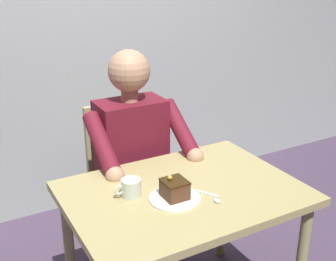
{
  "coord_description": "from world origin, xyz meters",
  "views": [
    {
      "loc": [
        0.86,
        1.41,
        1.63
      ],
      "look_at": [
        0.02,
        -0.1,
        0.96
      ],
      "focal_mm": 45.66,
      "sensor_mm": 36.0,
      "label": 1
    }
  ],
  "objects_px": {
    "dessert_spoon": "(213,197)",
    "cake_slice": "(175,189)",
    "chair": "(126,174)",
    "coffee_cup": "(131,187)",
    "seated_person": "(138,161)",
    "dining_table": "(183,207)"
  },
  "relations": [
    {
      "from": "dessert_spoon",
      "to": "cake_slice",
      "type": "bearing_deg",
      "value": -26.04
    },
    {
      "from": "chair",
      "to": "coffee_cup",
      "type": "height_order",
      "value": "chair"
    },
    {
      "from": "seated_person",
      "to": "cake_slice",
      "type": "xyz_separation_m",
      "value": [
        0.08,
        0.53,
        0.11
      ]
    },
    {
      "from": "dining_table",
      "to": "cake_slice",
      "type": "relative_size",
      "value": 9.79
    },
    {
      "from": "cake_slice",
      "to": "dining_table",
      "type": "bearing_deg",
      "value": -145.17
    },
    {
      "from": "seated_person",
      "to": "coffee_cup",
      "type": "bearing_deg",
      "value": 61.35
    },
    {
      "from": "dining_table",
      "to": "chair",
      "type": "relative_size",
      "value": 1.13
    },
    {
      "from": "dessert_spoon",
      "to": "dining_table",
      "type": "bearing_deg",
      "value": -60.66
    },
    {
      "from": "dining_table",
      "to": "dessert_spoon",
      "type": "height_order",
      "value": "dessert_spoon"
    },
    {
      "from": "coffee_cup",
      "to": "dessert_spoon",
      "type": "bearing_deg",
      "value": 147.54
    },
    {
      "from": "dining_table",
      "to": "cake_slice",
      "type": "xyz_separation_m",
      "value": [
        0.08,
        0.05,
        0.14
      ]
    },
    {
      "from": "seated_person",
      "to": "dessert_spoon",
      "type": "relative_size",
      "value": 8.94
    },
    {
      "from": "cake_slice",
      "to": "coffee_cup",
      "type": "relative_size",
      "value": 0.86
    },
    {
      "from": "chair",
      "to": "cake_slice",
      "type": "distance_m",
      "value": 0.75
    },
    {
      "from": "chair",
      "to": "seated_person",
      "type": "xyz_separation_m",
      "value": [
        -0.0,
        0.17,
        0.15
      ]
    },
    {
      "from": "coffee_cup",
      "to": "dining_table",
      "type": "bearing_deg",
      "value": 164.23
    },
    {
      "from": "dessert_spoon",
      "to": "coffee_cup",
      "type": "bearing_deg",
      "value": -32.46
    },
    {
      "from": "dining_table",
      "to": "cake_slice",
      "type": "bearing_deg",
      "value": 34.83
    },
    {
      "from": "seated_person",
      "to": "coffee_cup",
      "type": "xyz_separation_m",
      "value": [
        0.22,
        0.41,
        0.1
      ]
    },
    {
      "from": "seated_person",
      "to": "coffee_cup",
      "type": "distance_m",
      "value": 0.48
    },
    {
      "from": "chair",
      "to": "dessert_spoon",
      "type": "bearing_deg",
      "value": 95.16
    },
    {
      "from": "dining_table",
      "to": "seated_person",
      "type": "bearing_deg",
      "value": -90.0
    }
  ]
}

